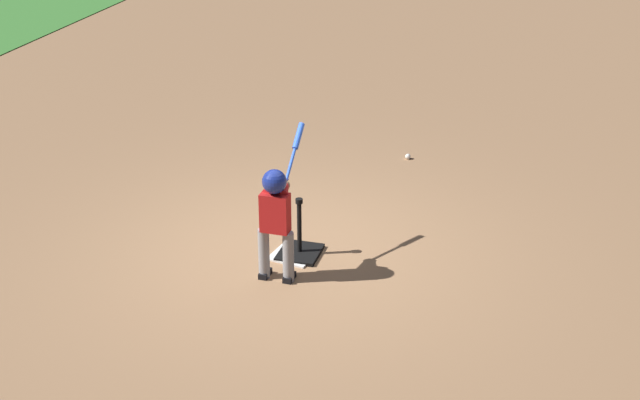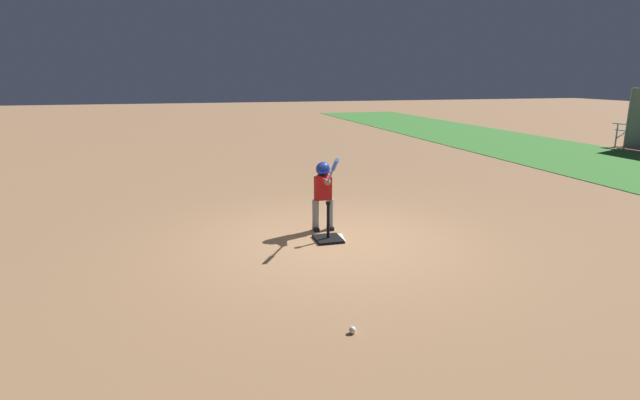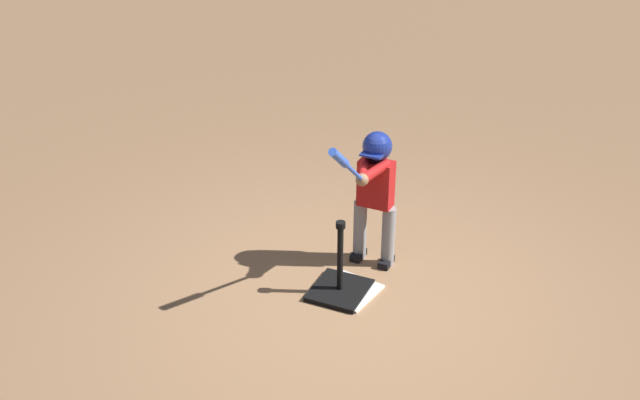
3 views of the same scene
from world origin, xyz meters
The scene contains 5 objects.
ground_plane centered at (0.00, 0.00, 0.00)m, with size 90.00×90.00×0.00m, color #99704C.
home_plate centered at (-0.11, -0.05, 0.01)m, with size 0.44×0.44×0.02m, color white.
batting_tee centered at (-0.07, -0.10, 0.08)m, with size 0.47×0.42×0.65m.
batter_child centered at (-0.59, -0.03, 0.76)m, with size 0.99×0.37×1.38m.
baseball centered at (2.90, -0.71, 0.04)m, with size 0.07×0.07×0.07m, color white.
Camera 2 is at (7.31, -2.29, 2.58)m, focal length 28.00 mm.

